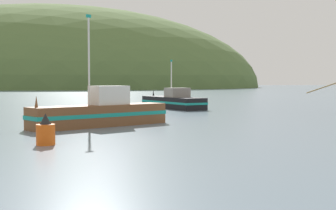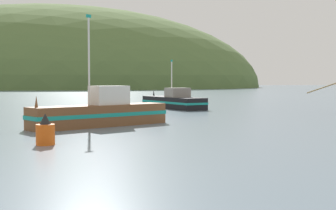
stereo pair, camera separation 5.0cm
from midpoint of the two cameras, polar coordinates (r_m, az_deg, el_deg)
hill_mid_right at (r=215.89m, az=-13.85°, el=2.14°), size 183.36×146.69×71.02m
fishing_boat_brown at (r=30.27m, az=-8.22°, el=-0.95°), size 8.70×7.35×7.07m
fishing_boat_black at (r=49.28m, az=0.60°, el=0.44°), size 6.53×9.66×5.15m
channel_buoy at (r=21.97m, az=-14.82°, el=-3.23°), size 0.85×0.85×1.45m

